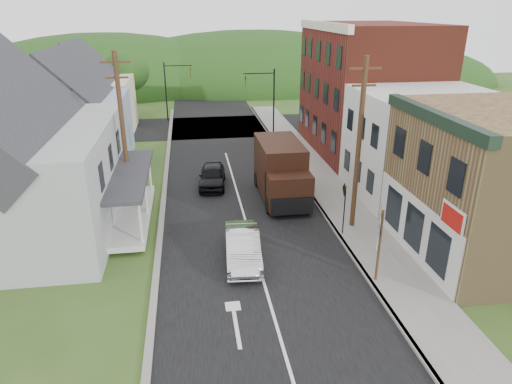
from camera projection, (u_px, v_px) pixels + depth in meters
name	position (u px, v px, depth m)	size (l,w,h in m)	color
ground	(260.00, 269.00, 20.79)	(120.00, 120.00, 0.00)	#2D4719
road	(236.00, 189.00, 29.95)	(9.00, 90.00, 0.02)	black
cross_road	(218.00, 127.00, 45.52)	(60.00, 9.00, 0.02)	black
sidewalk_right	(332.00, 194.00, 28.90)	(2.80, 55.00, 0.15)	slate
curb_right	(311.00, 196.00, 28.71)	(0.20, 55.00, 0.15)	slate
curb_left	(163.00, 205.00, 27.45)	(0.30, 55.00, 0.12)	slate
storefront_tan	(502.00, 185.00, 21.02)	(8.00, 8.00, 7.00)	olive
storefront_white	(423.00, 145.00, 27.98)	(8.00, 7.00, 6.50)	silver
storefront_red	(368.00, 90.00, 36.03)	(8.00, 12.00, 10.00)	#5F2216
house_gray	(7.00, 153.00, 23.04)	(10.20, 12.24, 8.35)	#A8AAAE
house_blue	(76.00, 116.00, 33.46)	(7.14, 8.16, 7.28)	#879AB9
house_cream	(91.00, 94.00, 41.64)	(7.14, 8.16, 7.28)	beige
utility_pole_right	(359.00, 145.00, 23.01)	(1.60, 0.26, 9.00)	#472D19
utility_pole_left	(123.00, 131.00, 25.47)	(1.60, 0.26, 9.00)	#472D19
traffic_signal_right	(266.00, 94.00, 41.49)	(2.87, 0.20, 6.00)	black
traffic_signal_left	(172.00, 84.00, 46.72)	(2.87, 0.20, 6.00)	black
tree_left_d	(126.00, 72.00, 47.03)	(4.80, 4.80, 6.94)	#382616
forested_ridge	(205.00, 84.00, 71.17)	(90.00, 30.00, 16.00)	black
silver_sedan	(243.00, 247.00, 21.22)	(1.56, 4.47, 1.47)	silver
dark_sedan	(212.00, 176.00, 30.21)	(1.66, 4.13, 1.41)	black
delivery_van	(281.00, 171.00, 27.91)	(2.60, 6.24, 3.49)	black
route_sign_cluster	(379.00, 235.00, 18.98)	(0.78, 1.76, 3.28)	#472D19
warning_sign	(344.00, 201.00, 23.16)	(0.14, 0.78, 2.81)	black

